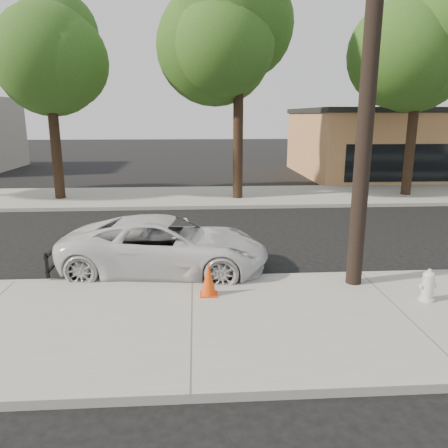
{
  "coord_description": "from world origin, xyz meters",
  "views": [
    {
      "loc": [
        0.12,
        -11.64,
        3.79
      ],
      "look_at": [
        0.84,
        -0.52,
        1.0
      ],
      "focal_mm": 35.0,
      "sensor_mm": 36.0,
      "label": 1
    }
  ],
  "objects_px": {
    "utility_pole": "(370,68)",
    "police_cruiser": "(166,246)",
    "fire_hydrant": "(428,286)",
    "traffic_cone": "(209,279)"
  },
  "relations": [
    {
      "from": "fire_hydrant",
      "to": "traffic_cone",
      "type": "bearing_deg",
      "value": 171.29
    },
    {
      "from": "police_cruiser",
      "to": "fire_hydrant",
      "type": "distance_m",
      "value": 5.88
    },
    {
      "from": "traffic_cone",
      "to": "fire_hydrant",
      "type": "bearing_deg",
      "value": -7.35
    },
    {
      "from": "fire_hydrant",
      "to": "utility_pole",
      "type": "bearing_deg",
      "value": 136.25
    },
    {
      "from": "police_cruiser",
      "to": "traffic_cone",
      "type": "height_order",
      "value": "police_cruiser"
    },
    {
      "from": "police_cruiser",
      "to": "utility_pole",
      "type": "bearing_deg",
      "value": -100.95
    },
    {
      "from": "utility_pole",
      "to": "police_cruiser",
      "type": "distance_m",
      "value": 5.98
    },
    {
      "from": "utility_pole",
      "to": "fire_hydrant",
      "type": "height_order",
      "value": "utility_pole"
    },
    {
      "from": "police_cruiser",
      "to": "fire_hydrant",
      "type": "relative_size",
      "value": 8.0
    },
    {
      "from": "utility_pole",
      "to": "traffic_cone",
      "type": "relative_size",
      "value": 12.82
    }
  ]
}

